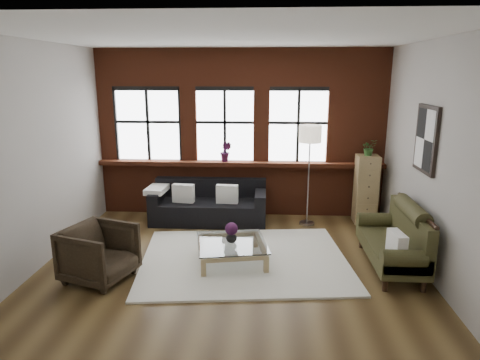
# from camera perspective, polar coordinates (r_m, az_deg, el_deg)

# --- Properties ---
(floor) EXTENTS (5.50, 5.50, 0.00)m
(floor) POSITION_cam_1_polar(r_m,az_deg,el_deg) (6.39, -1.24, -11.37)
(floor) COLOR #49351B
(floor) RESTS_ON ground
(ceiling) EXTENTS (5.50, 5.50, 0.00)m
(ceiling) POSITION_cam_1_polar(r_m,az_deg,el_deg) (5.79, -1.42, 18.57)
(ceiling) COLOR white
(ceiling) RESTS_ON ground
(wall_back) EXTENTS (5.50, 0.00, 5.50)m
(wall_back) POSITION_cam_1_polar(r_m,az_deg,el_deg) (8.34, 0.09, 6.20)
(wall_back) COLOR #A7A39C
(wall_back) RESTS_ON ground
(wall_front) EXTENTS (5.50, 0.00, 5.50)m
(wall_front) POSITION_cam_1_polar(r_m,az_deg,el_deg) (3.48, -4.70, -5.23)
(wall_front) COLOR #A7A39C
(wall_front) RESTS_ON ground
(wall_left) EXTENTS (0.00, 5.00, 5.00)m
(wall_left) POSITION_cam_1_polar(r_m,az_deg,el_deg) (6.69, -25.52, 2.84)
(wall_left) COLOR #A7A39C
(wall_left) RESTS_ON ground
(wall_right) EXTENTS (0.00, 5.00, 5.00)m
(wall_right) POSITION_cam_1_polar(r_m,az_deg,el_deg) (6.29, 24.54, 2.29)
(wall_right) COLOR #A7A39C
(wall_right) RESTS_ON ground
(brick_backwall) EXTENTS (5.50, 0.12, 3.20)m
(brick_backwall) POSITION_cam_1_polar(r_m,az_deg,el_deg) (8.28, 0.07, 6.14)
(brick_backwall) COLOR maroon
(brick_backwall) RESTS_ON floor
(sill_ledge) EXTENTS (5.50, 0.30, 0.08)m
(sill_ledge) POSITION_cam_1_polar(r_m,az_deg,el_deg) (8.29, 0.03, 2.22)
(sill_ledge) COLOR maroon
(sill_ledge) RESTS_ON brick_backwall
(window_left) EXTENTS (1.38, 0.10, 1.50)m
(window_left) POSITION_cam_1_polar(r_m,az_deg,el_deg) (8.57, -12.13, 7.11)
(window_left) COLOR black
(window_left) RESTS_ON brick_backwall
(window_mid) EXTENTS (1.38, 0.10, 1.50)m
(window_mid) POSITION_cam_1_polar(r_m,az_deg,el_deg) (8.30, -2.01, 7.19)
(window_mid) COLOR black
(window_mid) RESTS_ON brick_backwall
(window_right) EXTENTS (1.38, 0.10, 1.50)m
(window_right) POSITION_cam_1_polar(r_m,az_deg,el_deg) (8.28, 7.75, 7.06)
(window_right) COLOR black
(window_right) RESTS_ON brick_backwall
(wall_poster) EXTENTS (0.05, 0.74, 0.94)m
(wall_poster) POSITION_cam_1_polar(r_m,az_deg,el_deg) (6.51, 23.59, 5.00)
(wall_poster) COLOR black
(wall_poster) RESTS_ON wall_right
(shag_rug) EXTENTS (3.28, 2.70, 0.03)m
(shag_rug) POSITION_cam_1_polar(r_m,az_deg,el_deg) (6.55, 0.59, -10.54)
(shag_rug) COLOR silver
(shag_rug) RESTS_ON floor
(dark_sofa) EXTENTS (2.14, 0.87, 0.78)m
(dark_sofa) POSITION_cam_1_polar(r_m,az_deg,el_deg) (8.07, -4.18, -2.93)
(dark_sofa) COLOR black
(dark_sofa) RESTS_ON floor
(pillow_a) EXTENTS (0.42, 0.19, 0.34)m
(pillow_a) POSITION_cam_1_polar(r_m,az_deg,el_deg) (8.00, -7.56, -1.76)
(pillow_a) COLOR white
(pillow_a) RESTS_ON dark_sofa
(pillow_b) EXTENTS (0.41, 0.17, 0.34)m
(pillow_b) POSITION_cam_1_polar(r_m,az_deg,el_deg) (7.89, -1.73, -1.87)
(pillow_b) COLOR white
(pillow_b) RESTS_ON dark_sofa
(vintage_settee) EXTENTS (0.74, 1.67, 0.89)m
(vintage_settee) POSITION_cam_1_polar(r_m,az_deg,el_deg) (6.54, 19.50, -7.36)
(vintage_settee) COLOR #323017
(vintage_settee) RESTS_ON floor
(pillow_settee) EXTENTS (0.18, 0.39, 0.34)m
(pillow_settee) POSITION_cam_1_polar(r_m,az_deg,el_deg) (6.02, 20.16, -8.12)
(pillow_settee) COLOR white
(pillow_settee) RESTS_ON vintage_settee
(armchair) EXTENTS (1.05, 1.03, 0.76)m
(armchair) POSITION_cam_1_polar(r_m,az_deg,el_deg) (6.16, -18.26, -9.27)
(armchair) COLOR black
(armchair) RESTS_ON floor
(coffee_table) EXTENTS (1.17, 1.17, 0.34)m
(coffee_table) POSITION_cam_1_polar(r_m,az_deg,el_deg) (6.43, -1.13, -9.64)
(coffee_table) COLOR #9E8555
(coffee_table) RESTS_ON shag_rug
(vase) EXTENTS (0.21, 0.21, 0.17)m
(vase) POSITION_cam_1_polar(r_m,az_deg,el_deg) (6.34, -1.14, -7.56)
(vase) COLOR #B2B2B2
(vase) RESTS_ON coffee_table
(flowers) EXTENTS (0.19, 0.19, 0.19)m
(flowers) POSITION_cam_1_polar(r_m,az_deg,el_deg) (6.29, -1.14, -6.53)
(flowers) COLOR #471843
(flowers) RESTS_ON vase
(drawer_chest) EXTENTS (0.39, 0.39, 1.28)m
(drawer_chest) POSITION_cam_1_polar(r_m,az_deg,el_deg) (8.29, 16.43, -1.21)
(drawer_chest) COLOR #9E8555
(drawer_chest) RESTS_ON floor
(potted_plant_top) EXTENTS (0.33, 0.30, 0.30)m
(potted_plant_top) POSITION_cam_1_polar(r_m,az_deg,el_deg) (8.13, 16.82, 4.17)
(potted_plant_top) COLOR #2D5923
(potted_plant_top) RESTS_ON drawer_chest
(floor_lamp) EXTENTS (0.40, 0.40, 1.99)m
(floor_lamp) POSITION_cam_1_polar(r_m,az_deg,el_deg) (7.87, 9.15, 1.07)
(floor_lamp) COLOR #A5A5A8
(floor_lamp) RESTS_ON floor
(sill_plant) EXTENTS (0.26, 0.23, 0.39)m
(sill_plant) POSITION_cam_1_polar(r_m,az_deg,el_deg) (8.24, -1.91, 3.81)
(sill_plant) COLOR #471843
(sill_plant) RESTS_ON sill_ledge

